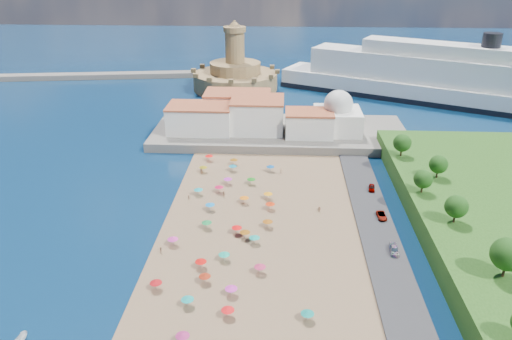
{
  "coord_description": "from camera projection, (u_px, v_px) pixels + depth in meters",
  "views": [
    {
      "loc": [
        10.58,
        -96.61,
        62.25
      ],
      "look_at": [
        4.0,
        25.0,
        8.0
      ],
      "focal_mm": 35.0,
      "sensor_mm": 36.0,
      "label": 1
    }
  ],
  "objects": [
    {
      "name": "ground",
      "position": [
        233.0,
        246.0,
        113.97
      ],
      "size": [
        700.0,
        700.0,
        0.0
      ],
      "primitive_type": "plane",
      "color": "#071938",
      "rests_on": "ground"
    },
    {
      "name": "terrace",
      "position": [
        280.0,
        133.0,
        179.46
      ],
      "size": [
        90.0,
        36.0,
        3.0
      ],
      "primitive_type": "cube",
      "color": "#59544C",
      "rests_on": "ground"
    },
    {
      "name": "jetty",
      "position": [
        229.0,
        105.0,
        212.59
      ],
      "size": [
        18.0,
        70.0,
        2.4
      ],
      "primitive_type": "cube",
      "color": "#59544C",
      "rests_on": "ground"
    },
    {
      "name": "breakwater",
      "position": [
        50.0,
        77.0,
        258.43
      ],
      "size": [
        199.03,
        34.77,
        2.6
      ],
      "primitive_type": "cube",
      "rotation": [
        0.0,
        0.0,
        0.14
      ],
      "color": "#59544C",
      "rests_on": "ground"
    },
    {
      "name": "waterfront_buildings",
      "position": [
        244.0,
        115.0,
        178.09
      ],
      "size": [
        57.0,
        29.0,
        11.0
      ],
      "color": "silver",
      "rests_on": "terrace"
    },
    {
      "name": "domed_building",
      "position": [
        338.0,
        115.0,
        173.6
      ],
      "size": [
        16.0,
        16.0,
        15.0
      ],
      "color": "silver",
      "rests_on": "terrace"
    },
    {
      "name": "fortress",
      "position": [
        235.0,
        76.0,
        237.72
      ],
      "size": [
        40.0,
        40.0,
        32.4
      ],
      "color": "#997F4C",
      "rests_on": "ground"
    },
    {
      "name": "cruise_ship",
      "position": [
        437.0,
        81.0,
        217.82
      ],
      "size": [
        136.89,
        82.32,
        31.1
      ],
      "color": "black",
      "rests_on": "ground"
    },
    {
      "name": "beach_parasols",
      "position": [
        219.0,
        254.0,
        107.18
      ],
      "size": [
        32.05,
        115.14,
        2.2
      ],
      "color": "gray",
      "rests_on": "beach"
    },
    {
      "name": "beachgoers",
      "position": [
        229.0,
        225.0,
        120.58
      ],
      "size": [
        38.69,
        95.42,
        1.87
      ],
      "color": "tan",
      "rests_on": "beach"
    },
    {
      "name": "parked_cars",
      "position": [
        391.0,
        242.0,
        112.8
      ],
      "size": [
        2.29,
        78.9,
        1.38
      ],
      "color": "gray",
      "rests_on": "promenade"
    },
    {
      "name": "hillside_trees",
      "position": [
        471.0,
        237.0,
        98.28
      ],
      "size": [
        15.07,
        106.05,
        8.08
      ],
      "color": "#382314",
      "rests_on": "hillside"
    }
  ]
}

